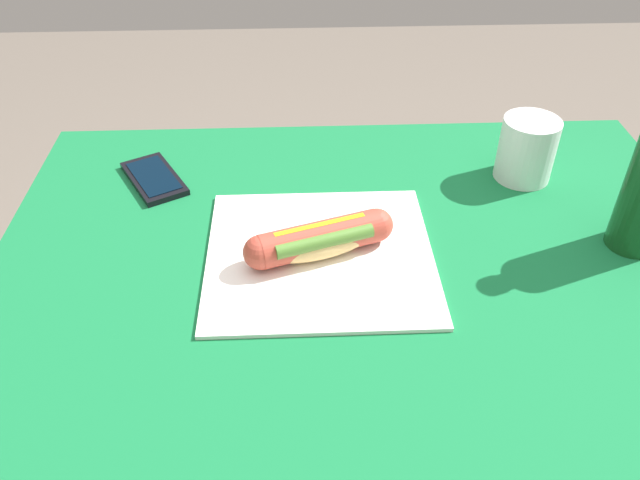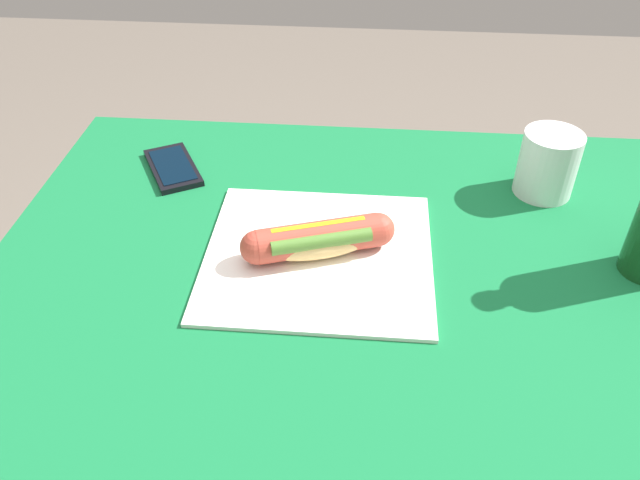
# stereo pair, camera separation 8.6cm
# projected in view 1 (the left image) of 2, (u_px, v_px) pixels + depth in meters

# --- Properties ---
(dining_table) EXTENTS (1.02, 0.85, 0.76)m
(dining_table) POSITION_uv_depth(u_px,v_px,m) (362.00, 358.00, 0.93)
(dining_table) COLOR brown
(dining_table) RESTS_ON ground
(paper_wrapper) EXTENTS (0.31, 0.30, 0.01)m
(paper_wrapper) POSITION_uv_depth(u_px,v_px,m) (320.00, 255.00, 0.88)
(paper_wrapper) COLOR white
(paper_wrapper) RESTS_ON dining_table
(hot_dog) EXTENTS (0.21, 0.10, 0.05)m
(hot_dog) POSITION_uv_depth(u_px,v_px,m) (320.00, 240.00, 0.86)
(hot_dog) COLOR #E5BC75
(hot_dog) RESTS_ON paper_wrapper
(cell_phone) EXTENTS (0.12, 0.15, 0.01)m
(cell_phone) POSITION_uv_depth(u_px,v_px,m) (154.00, 178.00, 1.02)
(cell_phone) COLOR black
(cell_phone) RESTS_ON dining_table
(drinking_cup) EXTENTS (0.09, 0.09, 0.10)m
(drinking_cup) POSITION_uv_depth(u_px,v_px,m) (527.00, 149.00, 1.01)
(drinking_cup) COLOR white
(drinking_cup) RESTS_ON dining_table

